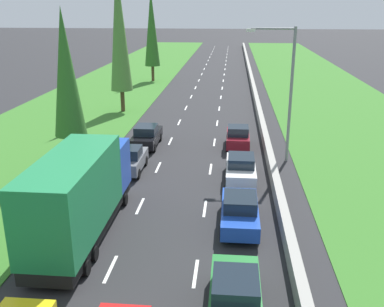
# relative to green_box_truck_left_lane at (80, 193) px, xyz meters

# --- Properties ---
(ground_plane) EXTENTS (300.00, 300.00, 0.00)m
(ground_plane) POSITION_rel_green_box_truck_left_lane_xyz_m (3.71, 42.42, -2.18)
(ground_plane) COLOR #28282B
(ground_plane) RESTS_ON ground
(grass_verge_left) EXTENTS (14.00, 140.00, 0.04)m
(grass_verge_left) POSITION_rel_green_box_truck_left_lane_xyz_m (-8.94, 42.42, -2.16)
(grass_verge_left) COLOR #387528
(grass_verge_left) RESTS_ON ground
(grass_verge_right) EXTENTS (14.00, 140.00, 0.04)m
(grass_verge_right) POSITION_rel_green_box_truck_left_lane_xyz_m (18.06, 42.42, -2.16)
(grass_verge_right) COLOR #387528
(grass_verge_right) RESTS_ON ground
(median_barrier) EXTENTS (0.44, 120.00, 0.85)m
(median_barrier) POSITION_rel_green_box_truck_left_lane_xyz_m (9.41, 42.42, -1.76)
(median_barrier) COLOR #9E9B93
(median_barrier) RESTS_ON ground
(lane_markings) EXTENTS (3.64, 116.00, 0.01)m
(lane_markings) POSITION_rel_green_box_truck_left_lane_xyz_m (3.71, 42.42, -2.18)
(lane_markings) COLOR white
(lane_markings) RESTS_ON ground
(green_box_truck_left_lane) EXTENTS (2.46, 9.40, 4.18)m
(green_box_truck_left_lane) POSITION_rel_green_box_truck_left_lane_xyz_m (0.00, 0.00, 0.00)
(green_box_truck_left_lane) COLOR black
(green_box_truck_left_lane) RESTS_ON ground
(grey_hatchback_left_lane) EXTENTS (1.74, 3.90, 1.72)m
(grey_hatchback_left_lane) POSITION_rel_green_box_truck_left_lane_xyz_m (0.29, 8.47, -1.35)
(grey_hatchback_left_lane) COLOR slate
(grey_hatchback_left_lane) RESTS_ON ground
(black_sedan_left_lane) EXTENTS (1.82, 4.50, 1.64)m
(black_sedan_left_lane) POSITION_rel_green_box_truck_left_lane_xyz_m (0.34, 14.00, -1.37)
(black_sedan_left_lane) COLOR black
(black_sedan_left_lane) RESTS_ON ground
(green_sedan_right_lane) EXTENTS (1.82, 4.50, 1.64)m
(green_sedan_right_lane) POSITION_rel_green_box_truck_left_lane_xyz_m (7.02, -5.03, -1.37)
(green_sedan_right_lane) COLOR #237A33
(green_sedan_right_lane) RESTS_ON ground
(blue_sedan_right_lane) EXTENTS (1.82, 4.50, 1.64)m
(blue_sedan_right_lane) POSITION_rel_green_box_truck_left_lane_xyz_m (7.26, 1.65, -1.37)
(blue_sedan_right_lane) COLOR #1E47B7
(blue_sedan_right_lane) RESTS_ON ground
(white_sedan_right_lane) EXTENTS (1.82, 4.50, 1.64)m
(white_sedan_right_lane) POSITION_rel_green_box_truck_left_lane_xyz_m (7.39, 7.61, -1.37)
(white_sedan_right_lane) COLOR white
(white_sedan_right_lane) RESTS_ON ground
(maroon_hatchback_right_lane) EXTENTS (1.74, 3.90, 1.72)m
(maroon_hatchback_right_lane) POSITION_rel_green_box_truck_left_lane_xyz_m (7.27, 14.25, -1.35)
(maroon_hatchback_right_lane) COLOR maroon
(maroon_hatchback_right_lane) RESTS_ON ground
(poplar_tree_second) EXTENTS (2.06, 2.06, 10.28)m
(poplar_tree_second) POSITION_rel_green_box_truck_left_lane_xyz_m (-3.68, 9.14, 4.01)
(poplar_tree_second) COLOR #4C3823
(poplar_tree_second) RESTS_ON ground
(poplar_tree_third) EXTENTS (2.16, 2.16, 14.27)m
(poplar_tree_third) POSITION_rel_green_box_truck_left_lane_xyz_m (-4.23, 25.24, 6.00)
(poplar_tree_third) COLOR #4C3823
(poplar_tree_third) RESTS_ON ground
(poplar_tree_fourth) EXTENTS (2.11, 2.11, 12.42)m
(poplar_tree_fourth) POSITION_rel_green_box_truck_left_lane_xyz_m (-4.46, 44.04, 5.08)
(poplar_tree_fourth) COLOR #4C3823
(poplar_tree_fourth) RESTS_ON ground
(street_light_mast) EXTENTS (3.20, 0.28, 9.00)m
(street_light_mast) POSITION_rel_green_box_truck_left_lane_xyz_m (10.26, 11.52, 3.05)
(street_light_mast) COLOR gray
(street_light_mast) RESTS_ON ground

